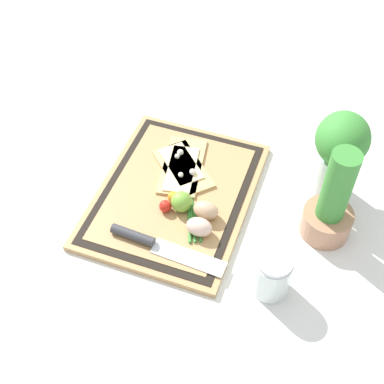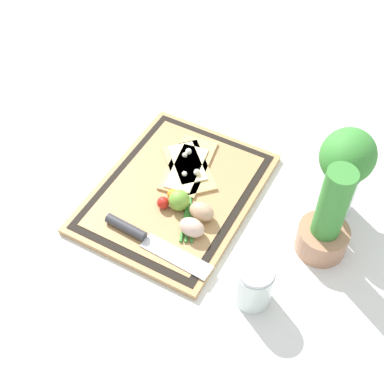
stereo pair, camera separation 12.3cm
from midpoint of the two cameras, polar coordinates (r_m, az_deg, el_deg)
ground_plane at (r=1.27m, az=-4.63°, el=-0.67°), size 6.00×6.00×0.00m
cutting_board at (r=1.26m, az=-4.65°, el=-0.42°), size 0.45×0.35×0.02m
pizza_slice_near at (r=1.30m, az=-3.77°, el=2.57°), size 0.20×0.12×0.02m
pizza_slice_far at (r=1.30m, az=-3.70°, el=2.47°), size 0.18×0.19×0.02m
knife at (r=1.17m, az=-7.68°, el=-5.45°), size 0.05×0.26×0.02m
egg_brown at (r=1.19m, az=-1.48°, el=-2.13°), size 0.04×0.06×0.04m
egg_pink at (r=1.16m, az=-2.25°, el=-3.93°), size 0.04×0.06×0.04m
lime at (r=1.20m, az=-4.06°, el=-1.21°), size 0.05×0.05×0.05m
cherry_tomato_red at (r=1.21m, az=-5.90°, el=-1.65°), size 0.03×0.03×0.03m
cherry_tomato_yellow at (r=1.23m, az=-4.89°, el=-0.69°), size 0.03×0.03×0.03m
scallion_bunch at (r=1.26m, az=-3.18°, el=0.35°), size 0.30×0.16×0.01m
herb_pot at (r=1.16m, az=11.71°, el=-1.78°), size 0.11×0.11×0.25m
sauce_jar at (r=1.09m, az=5.28°, el=-9.17°), size 0.08×0.08×0.11m
herb_glass at (r=1.20m, az=12.65°, el=4.17°), size 0.13×0.12×0.23m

